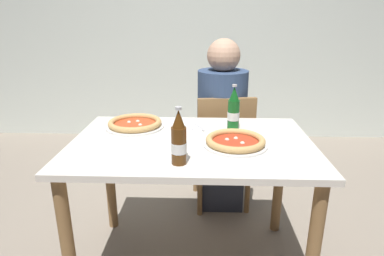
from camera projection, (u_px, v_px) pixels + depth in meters
back_wall_tiled at (199, 21)px, 3.54m from camera, size 7.00×0.10×2.60m
dining_table_main at (192, 162)px, 1.67m from camera, size 1.20×0.80×0.75m
chair_behind_table at (223, 146)px, 2.29m from camera, size 0.45×0.45×0.85m
diner_seated at (221, 130)px, 2.31m from camera, size 0.34×0.34×1.21m
pizza_margherita_near at (135, 124)px, 1.82m from camera, size 0.32×0.32×0.04m
pizza_marinara_far at (235, 142)px, 1.56m from camera, size 0.31×0.31×0.04m
beer_bottle_left at (179, 140)px, 1.35m from camera, size 0.07×0.07×0.25m
beer_bottle_center at (234, 110)px, 1.78m from camera, size 0.07×0.07×0.25m
napkin_with_cutlery at (194, 126)px, 1.85m from camera, size 0.22×0.22×0.01m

